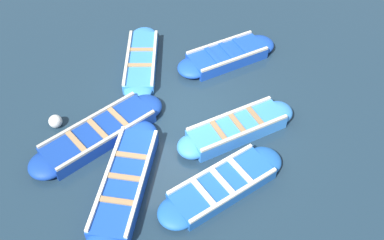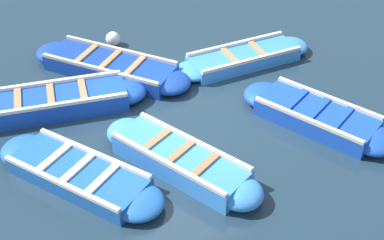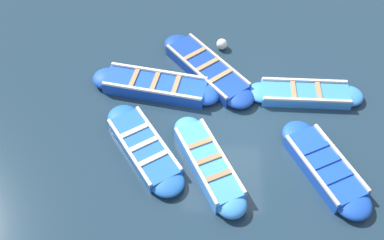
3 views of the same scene
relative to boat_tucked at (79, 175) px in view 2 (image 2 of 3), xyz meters
name	(u,v)px [view 2 (image 2 of 3)]	position (x,y,z in m)	size (l,w,h in m)	color
ground_plane	(176,120)	(-2.24, -0.88, -0.15)	(120.00, 120.00, 0.00)	#1C303F
boat_tucked	(79,175)	(0.00, 0.00, 0.00)	(2.68, 3.34, 0.37)	#1E59AD
boat_near_quay	(180,161)	(-1.74, 0.46, 0.05)	(2.23, 3.36, 0.46)	#3884E0
boat_bow_out	(317,116)	(-4.74, 0.39, 0.03)	(2.34, 3.34, 0.42)	#1947B7
boat_far_corner	(111,67)	(-1.59, -3.10, 0.03)	(3.24, 3.55, 0.42)	navy
boat_alongside	(243,58)	(-4.53, -2.22, 0.00)	(3.42, 0.88, 0.36)	#3884E0
boat_drifting	(52,102)	(-0.07, -2.27, 0.04)	(4.02, 1.50, 0.45)	#1947B7
buoy_orange_near	(113,39)	(-2.05, -4.31, 0.03)	(0.36, 0.36, 0.36)	silver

